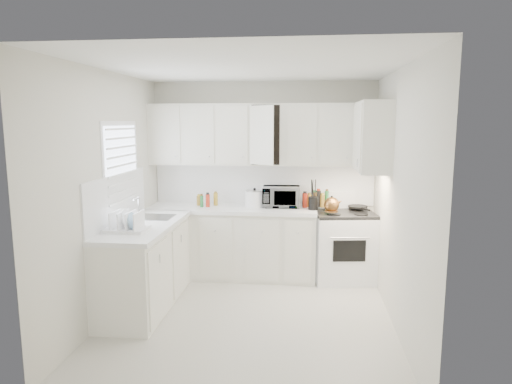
# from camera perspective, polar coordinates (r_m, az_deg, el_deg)

# --- Properties ---
(floor) EXTENTS (3.20, 3.20, 0.00)m
(floor) POSITION_cam_1_polar(r_m,az_deg,el_deg) (5.03, -0.91, -15.48)
(floor) COLOR beige
(floor) RESTS_ON ground
(ceiling) EXTENTS (3.20, 3.20, 0.00)m
(ceiling) POSITION_cam_1_polar(r_m,az_deg,el_deg) (4.61, -0.99, 15.42)
(ceiling) COLOR white
(ceiling) RESTS_ON ground
(wall_back) EXTENTS (3.00, 0.00, 3.00)m
(wall_back) POSITION_cam_1_polar(r_m,az_deg,el_deg) (6.22, 0.91, 1.73)
(wall_back) COLOR beige
(wall_back) RESTS_ON ground
(wall_front) EXTENTS (3.00, 0.00, 3.00)m
(wall_front) POSITION_cam_1_polar(r_m,az_deg,el_deg) (3.10, -4.70, -5.62)
(wall_front) COLOR beige
(wall_front) RESTS_ON ground
(wall_left) EXTENTS (0.00, 3.20, 3.20)m
(wall_left) POSITION_cam_1_polar(r_m,az_deg,el_deg) (5.06, -18.05, -0.37)
(wall_left) COLOR beige
(wall_left) RESTS_ON ground
(wall_right) EXTENTS (0.00, 3.20, 3.20)m
(wall_right) POSITION_cam_1_polar(r_m,az_deg,el_deg) (4.70, 17.50, -1.02)
(wall_right) COLOR beige
(wall_right) RESTS_ON ground
(window_blinds) EXTENTS (0.06, 0.96, 1.06)m
(window_blinds) POSITION_cam_1_polar(r_m,az_deg,el_deg) (5.34, -16.45, 2.88)
(window_blinds) COLOR white
(window_blinds) RESTS_ON wall_left
(lower_cabinets_back) EXTENTS (2.22, 0.60, 0.90)m
(lower_cabinets_back) POSITION_cam_1_polar(r_m,az_deg,el_deg) (6.14, -3.02, -6.46)
(lower_cabinets_back) COLOR beige
(lower_cabinets_back) RESTS_ON floor
(lower_cabinets_left) EXTENTS (0.60, 1.60, 0.90)m
(lower_cabinets_left) POSITION_cam_1_polar(r_m,az_deg,el_deg) (5.32, -13.73, -9.15)
(lower_cabinets_left) COLOR beige
(lower_cabinets_left) RESTS_ON floor
(countertop_back) EXTENTS (2.24, 0.64, 0.05)m
(countertop_back) POSITION_cam_1_polar(r_m,az_deg,el_deg) (6.03, -3.07, -2.13)
(countertop_back) COLOR silver
(countertop_back) RESTS_ON lower_cabinets_back
(countertop_left) EXTENTS (0.64, 1.62, 0.05)m
(countertop_left) POSITION_cam_1_polar(r_m,az_deg,el_deg) (5.19, -13.82, -4.17)
(countertop_left) COLOR silver
(countertop_left) RESTS_ON lower_cabinets_left
(backsplash_back) EXTENTS (2.98, 0.02, 0.55)m
(backsplash_back) POSITION_cam_1_polar(r_m,az_deg,el_deg) (6.22, 0.90, 1.03)
(backsplash_back) COLOR silver
(backsplash_back) RESTS_ON wall_back
(backsplash_left) EXTENTS (0.02, 1.60, 0.55)m
(backsplash_left) POSITION_cam_1_polar(r_m,az_deg,el_deg) (5.25, -17.02, -0.83)
(backsplash_left) COLOR silver
(backsplash_left) RESTS_ON wall_left
(upper_cabinets_back) EXTENTS (3.00, 0.33, 0.80)m
(upper_cabinets_back) POSITION_cam_1_polar(r_m,az_deg,el_deg) (6.04, 0.77, 3.42)
(upper_cabinets_back) COLOR beige
(upper_cabinets_back) RESTS_ON wall_back
(upper_cabinets_right) EXTENTS (0.33, 0.90, 0.80)m
(upper_cabinets_right) POSITION_cam_1_polar(r_m,az_deg,el_deg) (5.45, 14.25, 2.55)
(upper_cabinets_right) COLOR beige
(upper_cabinets_right) RESTS_ON wall_right
(sink) EXTENTS (0.42, 0.38, 0.30)m
(sink) POSITION_cam_1_polar(r_m,az_deg,el_deg) (5.49, -12.63, -1.89)
(sink) COLOR gray
(sink) RESTS_ON countertop_left
(stove) EXTENTS (0.83, 0.72, 1.16)m
(stove) POSITION_cam_1_polar(r_m,az_deg,el_deg) (6.05, 10.99, -5.57)
(stove) COLOR white
(stove) RESTS_ON floor
(tea_kettle) EXTENTS (0.29, 0.27, 0.22)m
(tea_kettle) POSITION_cam_1_polar(r_m,az_deg,el_deg) (5.79, 9.48, -1.44)
(tea_kettle) COLOR brown
(tea_kettle) RESTS_ON stove
(frying_pan) EXTENTS (0.41, 0.49, 0.04)m
(frying_pan) POSITION_cam_1_polar(r_m,az_deg,el_deg) (6.15, 12.65, -1.74)
(frying_pan) COLOR black
(frying_pan) RESTS_ON stove
(microwave) EXTENTS (0.50, 0.29, 0.33)m
(microwave) POSITION_cam_1_polar(r_m,az_deg,el_deg) (6.02, 3.19, -0.30)
(microwave) COLOR gray
(microwave) RESTS_ON countertop_back
(rice_cooker) EXTENTS (0.31, 0.31, 0.25)m
(rice_cooker) POSITION_cam_1_polar(r_m,az_deg,el_deg) (6.02, -0.18, -0.67)
(rice_cooker) COLOR white
(rice_cooker) RESTS_ON countertop_back
(paper_towel) EXTENTS (0.12, 0.12, 0.27)m
(paper_towel) POSITION_cam_1_polar(r_m,az_deg,el_deg) (6.14, 1.20, -0.39)
(paper_towel) COLOR white
(paper_towel) RESTS_ON countertop_back
(utensil_crock) EXTENTS (0.17, 0.17, 0.40)m
(utensil_crock) POSITION_cam_1_polar(r_m,az_deg,el_deg) (5.85, 7.21, -0.27)
(utensil_crock) COLOR black
(utensil_crock) RESTS_ON countertop_back
(dish_rack) EXTENTS (0.43, 0.32, 0.23)m
(dish_rack) POSITION_cam_1_polar(r_m,az_deg,el_deg) (4.89, -16.00, -3.35)
(dish_rack) COLOR white
(dish_rack) RESTS_ON countertop_left
(spice_left_0) EXTENTS (0.06, 0.06, 0.13)m
(spice_left_0) POSITION_cam_1_polar(r_m,az_deg,el_deg) (6.23, -7.07, -0.99)
(spice_left_0) COLOR olive
(spice_left_0) RESTS_ON countertop_back
(spice_left_1) EXTENTS (0.06, 0.06, 0.13)m
(spice_left_1) POSITION_cam_1_polar(r_m,az_deg,el_deg) (6.12, -6.58, -1.14)
(spice_left_1) COLOR #236B31
(spice_left_1) RESTS_ON countertop_back
(spice_left_2) EXTENTS (0.06, 0.06, 0.13)m
(spice_left_2) POSITION_cam_1_polar(r_m,az_deg,el_deg) (6.19, -5.72, -1.01)
(spice_left_2) COLOR red
(spice_left_2) RESTS_ON countertop_back
(spice_left_3) EXTENTS (0.06, 0.06, 0.13)m
(spice_left_3) POSITION_cam_1_polar(r_m,az_deg,el_deg) (6.09, -5.20, -1.17)
(spice_left_3) COLOR gold
(spice_left_3) RESTS_ON countertop_back
(sauce_right_0) EXTENTS (0.06, 0.06, 0.19)m
(sauce_right_0) POSITION_cam_1_polar(r_m,az_deg,el_deg) (6.09, 6.22, -0.90)
(sauce_right_0) COLOR red
(sauce_right_0) RESTS_ON countertop_back
(sauce_right_1) EXTENTS (0.06, 0.06, 0.19)m
(sauce_right_1) POSITION_cam_1_polar(r_m,az_deg,el_deg) (6.03, 6.74, -1.00)
(sauce_right_1) COLOR gold
(sauce_right_1) RESTS_ON countertop_back
(sauce_right_2) EXTENTS (0.06, 0.06, 0.19)m
(sauce_right_2) POSITION_cam_1_polar(r_m,az_deg,el_deg) (6.09, 7.25, -0.92)
(sauce_right_2) COLOR #513717
(sauce_right_2) RESTS_ON countertop_back
(sauce_right_3) EXTENTS (0.06, 0.06, 0.19)m
(sauce_right_3) POSITION_cam_1_polar(r_m,az_deg,el_deg) (6.04, 7.78, -1.02)
(sauce_right_3) COLOR black
(sauce_right_3) RESTS_ON countertop_back
(sauce_right_4) EXTENTS (0.06, 0.06, 0.19)m
(sauce_right_4) POSITION_cam_1_polar(r_m,az_deg,el_deg) (6.10, 8.29, -0.93)
(sauce_right_4) COLOR olive
(sauce_right_4) RESTS_ON countertop_back
(sauce_right_5) EXTENTS (0.06, 0.06, 0.19)m
(sauce_right_5) POSITION_cam_1_polar(r_m,az_deg,el_deg) (6.04, 8.83, -1.04)
(sauce_right_5) COLOR #236B31
(sauce_right_5) RESTS_ON countertop_back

